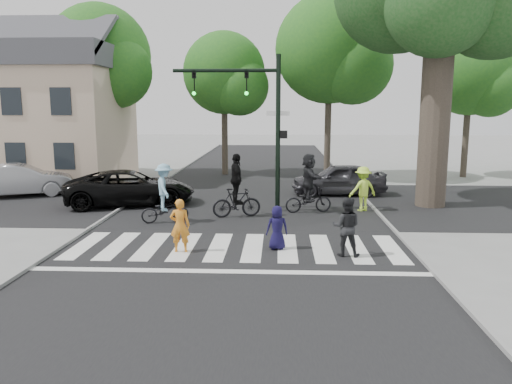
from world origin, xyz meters
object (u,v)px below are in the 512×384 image
(pedestrian_child, at_px, (277,228))
(car_grey, at_px, (339,179))
(cyclist_left, at_px, (165,197))
(car_suv, at_px, (130,188))
(car_silver, at_px, (21,180))
(pedestrian_adult, at_px, (346,227))
(pedestrian_woman, at_px, (180,226))
(cyclist_right, at_px, (309,186))
(traffic_signal, at_px, (256,111))
(cyclist_mid, at_px, (237,191))

(pedestrian_child, distance_m, car_grey, 9.56)
(pedestrian_child, xyz_separation_m, cyclist_left, (-3.97, 3.19, 0.27))
(car_suv, distance_m, car_silver, 5.90)
(pedestrian_adult, distance_m, car_silver, 16.15)
(pedestrian_child, xyz_separation_m, pedestrian_adult, (1.89, -0.53, 0.18))
(pedestrian_woman, xyz_separation_m, car_grey, (5.55, 9.50, -0.03))
(cyclist_right, distance_m, car_grey, 4.32)
(traffic_signal, height_order, car_grey, traffic_signal)
(pedestrian_child, distance_m, car_silver, 14.28)
(pedestrian_woman, relative_size, car_suv, 0.29)
(pedestrian_woman, xyz_separation_m, cyclist_right, (3.92, 5.52, 0.26))
(car_suv, bearing_deg, cyclist_mid, -130.22)
(pedestrian_adult, bearing_deg, cyclist_mid, -44.52)
(car_grey, bearing_deg, pedestrian_child, -19.65)
(car_silver, bearing_deg, car_grey, -110.17)
(traffic_signal, relative_size, pedestrian_child, 4.69)
(cyclist_mid, bearing_deg, car_silver, 158.98)
(pedestrian_child, height_order, car_grey, car_grey)
(pedestrian_woman, bearing_deg, cyclist_mid, -108.35)
(car_suv, bearing_deg, car_silver, 56.35)
(cyclist_right, bearing_deg, pedestrian_woman, -125.35)
(pedestrian_child, relative_size, cyclist_mid, 0.54)
(pedestrian_child, bearing_deg, car_grey, -115.88)
(traffic_signal, distance_m, cyclist_mid, 3.22)
(cyclist_left, distance_m, car_silver, 9.21)
(traffic_signal, distance_m, car_silver, 11.67)
(pedestrian_adult, xyz_separation_m, cyclist_mid, (-3.40, 4.74, 0.15))
(car_grey, bearing_deg, car_silver, -88.56)
(car_grey, bearing_deg, traffic_signal, -46.74)
(pedestrian_child, relative_size, pedestrian_adult, 0.78)
(car_silver, bearing_deg, car_suv, -132.07)
(cyclist_right, relative_size, car_grey, 0.53)
(pedestrian_woman, xyz_separation_m, cyclist_left, (-1.25, 3.57, 0.15))
(traffic_signal, xyz_separation_m, cyclist_right, (2.04, -0.22, -2.88))
(cyclist_left, height_order, car_grey, cyclist_left)
(pedestrian_woman, relative_size, car_silver, 0.34)
(car_silver, bearing_deg, traffic_signal, -128.35)
(pedestrian_child, distance_m, cyclist_right, 5.29)
(pedestrian_woman, distance_m, pedestrian_adult, 4.61)
(pedestrian_adult, height_order, cyclist_left, cyclist_left)
(car_suv, relative_size, car_silver, 1.17)
(car_suv, xyz_separation_m, car_grey, (8.95, 2.82, 0.00))
(pedestrian_woman, height_order, cyclist_left, cyclist_left)
(car_grey, bearing_deg, car_suv, -74.99)
(traffic_signal, relative_size, car_suv, 1.14)
(cyclist_mid, xyz_separation_m, car_suv, (-4.61, 2.11, -0.24))
(pedestrian_woman, bearing_deg, cyclist_right, -128.91)
(pedestrian_child, xyz_separation_m, car_silver, (-11.74, 8.13, 0.10))
(pedestrian_woman, relative_size, pedestrian_child, 1.20)
(car_suv, bearing_deg, pedestrian_woman, -168.69)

